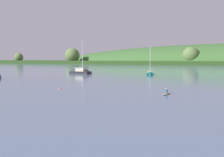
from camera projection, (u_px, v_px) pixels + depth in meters
The scene contains 4 objects.
sailboat_near_mooring at pixel (83, 73), 97.88m from camera, with size 8.67×3.26×12.71m.
sailboat_far_left at pixel (150, 74), 90.99m from camera, with size 4.34×6.60×10.30m.
canoe_with_paddler at pixel (167, 94), 41.52m from camera, with size 1.32×3.45×1.02m.
mooring_buoy_far_upstream at pixel (60, 89), 49.25m from camera, with size 0.45×0.45×0.53m.
Camera 1 is at (27.65, -16.42, 5.23)m, focal length 45.17 mm.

